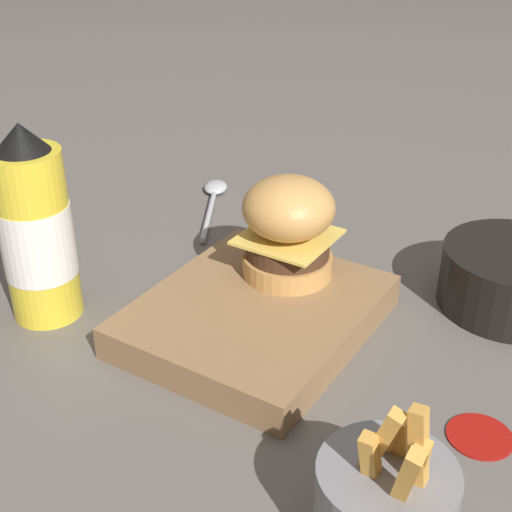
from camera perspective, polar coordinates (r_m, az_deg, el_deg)
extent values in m
plane|color=#5B5651|center=(0.72, -4.36, -5.20)|extent=(6.00, 6.00, 0.00)
cube|color=olive|center=(0.70, 0.00, -4.76)|extent=(0.24, 0.20, 0.03)
cylinder|color=tan|center=(0.73, 2.52, -0.62)|extent=(0.09, 0.09, 0.02)
cylinder|color=#422819|center=(0.72, 2.55, 0.78)|extent=(0.09, 0.09, 0.02)
cube|color=#EAC656|center=(0.72, 2.57, 1.54)|extent=(0.09, 0.09, 0.00)
ellipsoid|color=tan|center=(0.70, 2.63, 3.87)|extent=(0.09, 0.09, 0.06)
cylinder|color=yellow|center=(0.72, -17.12, 1.51)|extent=(0.07, 0.07, 0.17)
cylinder|color=white|center=(0.72, -17.08, 1.27)|extent=(0.07, 0.07, 0.07)
cone|color=black|center=(0.68, -18.36, 9.02)|extent=(0.05, 0.05, 0.03)
cylinder|color=slate|center=(0.50, 10.19, -19.36)|extent=(0.09, 0.09, 0.07)
cube|color=gold|center=(0.49, 11.57, -14.83)|extent=(0.02, 0.01, 0.06)
cube|color=gold|center=(0.47, 9.21, -16.48)|extent=(0.02, 0.01, 0.06)
cube|color=gold|center=(0.49, 10.38, -14.47)|extent=(0.03, 0.02, 0.06)
cube|color=gold|center=(0.45, 11.72, -17.54)|extent=(0.03, 0.03, 0.08)
cube|color=gold|center=(0.47, 9.46, -15.24)|extent=(0.02, 0.04, 0.08)
cube|color=gold|center=(0.46, 12.88, -15.89)|extent=(0.01, 0.02, 0.08)
cube|color=gold|center=(0.47, 12.78, -16.34)|extent=(0.03, 0.02, 0.06)
cylinder|color=#B2B2B7|center=(0.92, -3.81, 3.23)|extent=(0.12, 0.07, 0.01)
ellipsoid|color=#B2B2B7|center=(1.00, -3.25, 5.52)|extent=(0.05, 0.05, 0.01)
cylinder|color=#9E140F|center=(0.62, 17.48, -13.53)|extent=(0.05, 0.05, 0.00)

